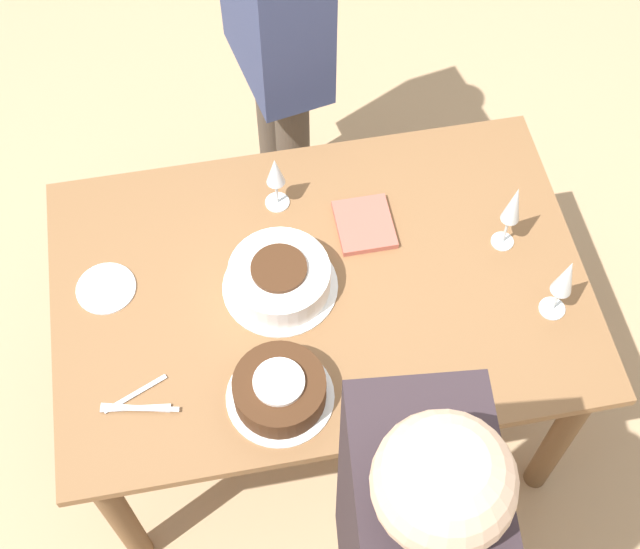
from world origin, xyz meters
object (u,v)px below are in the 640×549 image
at_px(wine_glass_near, 513,207).
at_px(person_watching, 276,23).
at_px(wine_glass_extra, 275,174).
at_px(wine_glass_far, 565,279).
at_px(cake_front_chocolate, 280,390).
at_px(cake_center_white, 280,278).

distance_m(wine_glass_near, person_watching, 0.90).
relative_size(wine_glass_near, person_watching, 0.15).
height_order(wine_glass_near, wine_glass_extra, wine_glass_near).
xyz_separation_m(wine_glass_near, person_watching, (-0.49, 0.75, 0.01)).
distance_m(wine_glass_near, wine_glass_far, 0.23).
relative_size(wine_glass_near, wine_glass_far, 1.06).
xyz_separation_m(cake_front_chocolate, wine_glass_near, (0.66, 0.34, 0.12)).
xyz_separation_m(wine_glass_extra, person_watching, (0.08, 0.51, 0.04)).
relative_size(cake_center_white, wine_glass_near, 1.27).
xyz_separation_m(cake_center_white, wine_glass_far, (0.68, -0.19, 0.11)).
xyz_separation_m(cake_center_white, wine_glass_near, (0.61, 0.03, 0.12)).
bearing_deg(wine_glass_extra, person_watching, 80.63).
bearing_deg(cake_center_white, wine_glass_extra, 82.54).
distance_m(cake_center_white, wine_glass_near, 0.62).
relative_size(wine_glass_extra, person_watching, 0.12).
distance_m(cake_front_chocolate, wine_glass_far, 0.74).
height_order(wine_glass_far, person_watching, person_watching).
bearing_deg(wine_glass_extra, wine_glass_near, -22.56).
bearing_deg(cake_front_chocolate, wine_glass_far, 8.94).
distance_m(wine_glass_far, wine_glass_extra, 0.79).
bearing_deg(wine_glass_far, cake_center_white, 164.05).
relative_size(cake_center_white, cake_front_chocolate, 1.14).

